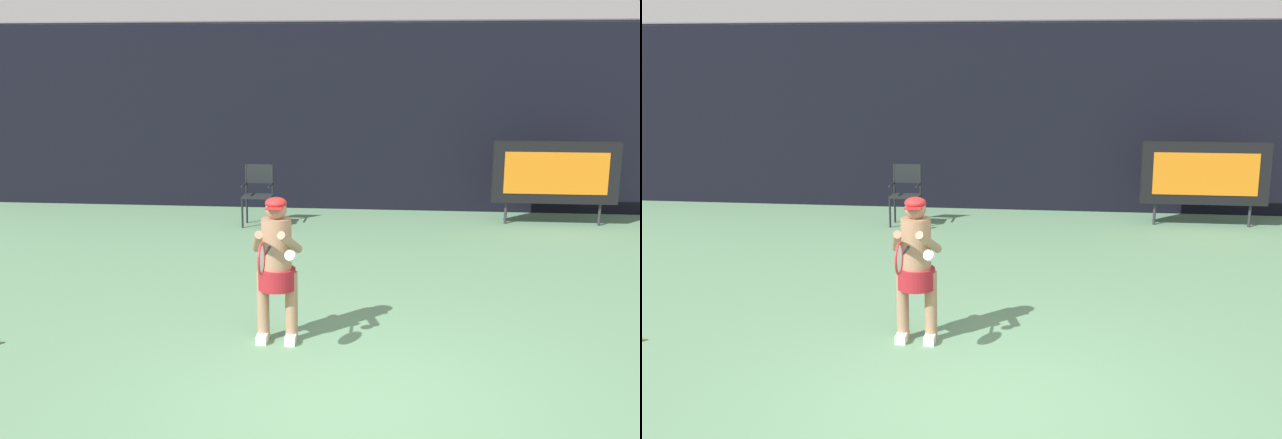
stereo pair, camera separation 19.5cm
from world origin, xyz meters
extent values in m
cube|color=#5E8B65|center=(0.00, 0.00, -0.01)|extent=(18.00, 22.00, 0.02)
cube|color=black|center=(0.00, 8.50, 1.80)|extent=(18.00, 0.12, 3.60)
cylinder|color=#38383D|center=(0.00, 8.50, 3.63)|extent=(18.00, 0.05, 0.05)
cube|color=black|center=(3.23, 7.39, 0.95)|extent=(2.20, 0.20, 1.10)
cube|color=orange|center=(3.23, 7.29, 0.95)|extent=(1.80, 0.01, 0.75)
cylinder|color=#2D2D33|center=(2.40, 7.39, 0.20)|extent=(0.05, 0.05, 0.40)
cylinder|color=#2D2D33|center=(4.05, 7.39, 0.20)|extent=(0.05, 0.05, 0.40)
cylinder|color=black|center=(-2.27, 6.58, 0.26)|extent=(0.04, 0.04, 0.52)
cylinder|color=black|center=(-1.80, 6.58, 0.26)|extent=(0.04, 0.04, 0.52)
cylinder|color=black|center=(-2.27, 6.98, 0.26)|extent=(0.04, 0.04, 0.52)
cylinder|color=black|center=(-1.80, 6.98, 0.26)|extent=(0.04, 0.04, 0.52)
cube|color=black|center=(-2.04, 6.78, 0.54)|extent=(0.52, 0.44, 0.03)
cylinder|color=black|center=(-2.27, 6.98, 0.80)|extent=(0.04, 0.04, 0.56)
cylinder|color=black|center=(-1.80, 6.98, 0.80)|extent=(0.04, 0.04, 0.56)
cube|color=black|center=(-2.04, 6.98, 0.91)|extent=(0.48, 0.02, 0.34)
cylinder|color=black|center=(-2.27, 6.78, 0.74)|extent=(0.04, 0.44, 0.04)
cylinder|color=black|center=(-1.80, 6.78, 0.74)|extent=(0.04, 0.44, 0.04)
cylinder|color=silver|center=(-1.67, 6.48, 0.12)|extent=(0.07, 0.07, 0.24)
cylinder|color=black|center=(-1.67, 6.48, 0.25)|extent=(0.03, 0.03, 0.03)
cube|color=white|center=(-0.97, 1.33, 0.04)|extent=(0.11, 0.26, 0.09)
cube|color=white|center=(-0.67, 1.33, 0.04)|extent=(0.11, 0.26, 0.09)
cylinder|color=#A37A5B|center=(-0.97, 1.38, 0.38)|extent=(0.13, 0.13, 0.75)
cylinder|color=#A37A5B|center=(-0.67, 1.38, 0.38)|extent=(0.13, 0.13, 0.75)
cylinder|color=maroon|center=(-0.82, 1.38, 0.67)|extent=(0.39, 0.39, 0.22)
cylinder|color=#A37A5B|center=(-0.82, 1.38, 1.03)|extent=(0.31, 0.31, 0.56)
sphere|color=#A37A5B|center=(-0.82, 1.38, 1.41)|extent=(0.22, 0.22, 0.22)
ellipsoid|color=#B22323|center=(-0.82, 1.38, 1.47)|extent=(0.22, 0.22, 0.12)
cube|color=#B22323|center=(-0.82, 1.28, 1.44)|extent=(0.17, 0.12, 0.02)
cylinder|color=#A37A5B|center=(-0.98, 1.21, 1.11)|extent=(0.20, 0.50, 0.32)
cylinder|color=#A37A5B|center=(-0.65, 1.21, 1.11)|extent=(0.20, 0.50, 0.32)
cylinder|color=white|center=(-0.63, 1.09, 1.00)|extent=(0.13, 0.12, 0.12)
cylinder|color=black|center=(-0.85, 1.01, 1.07)|extent=(0.03, 0.28, 0.03)
torus|color=red|center=(-0.85, 0.70, 1.07)|extent=(0.02, 0.31, 0.31)
ellipsoid|color=silver|center=(-0.85, 0.70, 1.07)|extent=(0.01, 0.26, 0.26)
camera|label=1|loc=(0.35, -5.75, 2.87)|focal=40.75mm
camera|label=2|loc=(0.54, -5.73, 2.87)|focal=40.75mm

